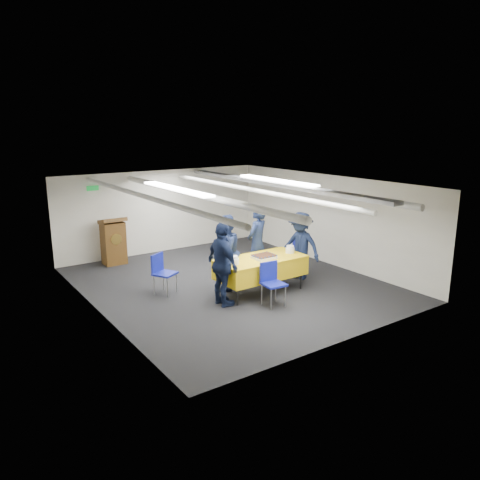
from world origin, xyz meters
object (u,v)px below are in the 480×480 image
(chair_right, at_px, (296,253))
(podium, at_px, (113,241))
(sailor_b, at_px, (225,253))
(sailor_c, at_px, (223,264))
(sheet_cake, at_px, (264,257))
(sailor_d, at_px, (300,246))
(chair_left, at_px, (162,269))
(sailor_a, at_px, (257,244))
(serving_table, at_px, (261,267))
(chair_near, at_px, (271,279))

(chair_right, bearing_deg, podium, 134.56)
(chair_right, height_order, sailor_b, sailor_b)
(sailor_b, xyz_separation_m, sailor_c, (-0.54, -0.74, 0.01))
(sheet_cake, xyz_separation_m, sailor_d, (1.29, 0.30, -0.02))
(chair_left, bearing_deg, sailor_a, -12.57)
(podium, relative_size, sailor_d, 0.79)
(chair_left, relative_size, sailor_a, 0.49)
(chair_right, distance_m, sailor_c, 2.64)
(podium, bearing_deg, chair_left, -88.76)
(sheet_cake, xyz_separation_m, podium, (-1.86, 3.94, -0.20))
(chair_right, relative_size, sailor_d, 0.55)
(podium, height_order, sailor_c, sailor_c)
(sailor_c, xyz_separation_m, sailor_d, (2.39, 0.39, -0.06))
(chair_right, height_order, chair_left, same)
(sheet_cake, height_order, sailor_a, sailor_a)
(sailor_c, bearing_deg, serving_table, -79.22)
(chair_near, bearing_deg, chair_right, 35.21)
(serving_table, distance_m, sailor_b, 0.83)
(chair_near, bearing_deg, serving_table, 69.39)
(serving_table, height_order, sailor_a, sailor_a)
(sailor_d, bearing_deg, sheet_cake, -94.01)
(sailor_b, bearing_deg, sailor_d, 144.47)
(sailor_a, height_order, sailor_d, sailor_a)
(chair_left, bearing_deg, serving_table, -32.86)
(sheet_cake, relative_size, sailor_d, 0.30)
(podium, distance_m, chair_right, 4.69)
(sailor_c, bearing_deg, sailor_d, -78.99)
(chair_left, height_order, sailor_b, sailor_b)
(chair_right, xyz_separation_m, chair_left, (-3.23, 0.63, 0.00))
(serving_table, height_order, sailor_c, sailor_c)
(sheet_cake, distance_m, chair_near, 0.73)
(podium, relative_size, chair_left, 1.44)
(podium, distance_m, chair_near, 4.82)
(sheet_cake, distance_m, sailor_b, 0.86)
(podium, bearing_deg, sheet_cake, -64.73)
(sailor_a, bearing_deg, podium, -79.85)
(sailor_a, distance_m, sailor_c, 1.69)
(serving_table, relative_size, podium, 1.55)
(podium, height_order, chair_left, podium)
(serving_table, height_order, sailor_b, sailor_b)
(podium, relative_size, chair_right, 1.44)
(serving_table, relative_size, chair_left, 2.23)
(sheet_cake, xyz_separation_m, chair_right, (1.43, 0.60, -0.28))
(chair_left, height_order, sailor_d, sailor_d)
(podium, relative_size, sailor_c, 0.74)
(serving_table, distance_m, sailor_d, 1.35)
(sailor_a, bearing_deg, chair_near, 39.33)
(chair_near, distance_m, chair_right, 2.10)
(serving_table, xyz_separation_m, podium, (-1.84, 3.86, 0.05))
(sheet_cake, bearing_deg, sailor_b, 130.43)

